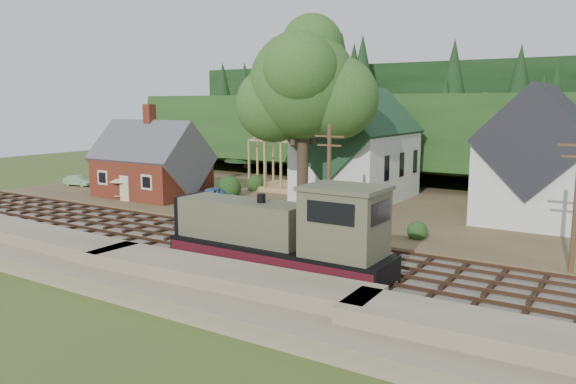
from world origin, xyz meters
The scene contains 18 objects.
ground centered at (0.00, 0.00, 0.00)m, with size 140.00×140.00×0.00m, color #384C1E.
embankment centered at (0.00, -8.50, 0.00)m, with size 64.00×5.00×1.60m, color #7F7259.
railroad_bed centered at (0.00, 0.00, 0.08)m, with size 64.00×11.00×0.16m, color #726B5B.
village_flat centered at (0.00, 18.00, 0.15)m, with size 64.00×26.00×0.30m, color brown.
hillside centered at (0.00, 42.00, 0.00)m, with size 70.00×28.00×8.00m, color #1E3F19.
ridge centered at (0.00, 58.00, 0.00)m, with size 80.00×20.00×12.00m, color black.
depot centered at (-16.00, 11.00, 3.21)m, with size 10.80×7.41×9.00m.
church centered at (2.00, 19.68, 5.18)m, with size 8.40×15.17×13.00m.
farmhouse centered at (18.00, 19.00, 4.87)m, with size 8.40×10.80×10.60m.
timber_frame centered at (-6.00, 22.00, 3.27)m, with size 8.20×6.20×6.99m.
lattice_tower centered at (-6.00, 28.00, 10.03)m, with size 3.20×3.20×12.12m.
big_tree centered at (2.17, 10.08, 10.22)m, with size 10.90×8.40×14.70m.
telegraph_pole_near centered at (7.00, 5.20, 4.25)m, with size 2.20×0.28×8.00m.
telegraph_pole_far centered at (22.00, 5.20, 4.25)m, with size 2.20×0.28×8.00m.
locomotive centered at (8.78, -3.00, 2.25)m, with size 12.91×3.23×5.14m.
car_blue centered at (-9.27, 12.02, 0.93)m, with size 1.48×3.68×1.26m, color #618FD1.
car_green centered at (-28.00, 11.46, 0.88)m, with size 1.23×3.52×1.16m, color #7EAC77.
patio_set centered at (-16.91, 7.80, 2.14)m, with size 1.94×1.94×2.16m.
Camera 1 is at (24.96, -27.89, 9.39)m, focal length 35.00 mm.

